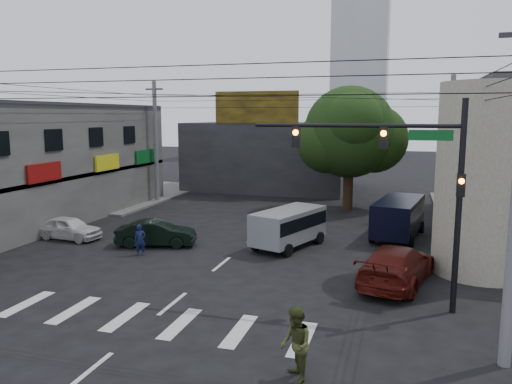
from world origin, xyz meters
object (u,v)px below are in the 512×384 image
at_px(utility_pole_far_left, 156,143).
at_px(white_compact, 69,228).
at_px(maroon_sedan, 397,265).
at_px(navy_van, 398,219).
at_px(traffic_gantry, 408,170).
at_px(dark_sedan, 156,233).
at_px(traffic_officer, 140,240).
at_px(street_tree, 350,132).
at_px(utility_pole_far_right, 449,147).
at_px(silver_minivan, 289,229).
at_px(pedestrian_olive, 295,345).

xyz_separation_m(utility_pole_far_left, white_compact, (0.97, -12.00, -3.98)).
height_order(maroon_sedan, navy_van, navy_van).
relative_size(traffic_gantry, dark_sedan, 1.69).
distance_m(utility_pole_far_left, maroon_sedan, 23.51).
bearing_deg(traffic_officer, utility_pole_far_left, 83.89).
bearing_deg(maroon_sedan, dark_sedan, 0.76).
relative_size(dark_sedan, navy_van, 0.77).
bearing_deg(street_tree, dark_sedan, -122.81).
bearing_deg(maroon_sedan, utility_pole_far_right, -88.38).
xyz_separation_m(silver_minivan, navy_van, (5.31, 3.70, 0.09)).
relative_size(silver_minivan, traffic_officer, 3.26).
bearing_deg(dark_sedan, silver_minivan, -92.06).
relative_size(silver_minivan, pedestrian_olive, 2.52).
xyz_separation_m(street_tree, navy_van, (3.55, -7.57, -4.42)).
bearing_deg(traffic_officer, silver_minivan, -2.53).
relative_size(utility_pole_far_left, utility_pole_far_right, 1.00).
distance_m(traffic_gantry, utility_pole_far_left, 25.00).
height_order(navy_van, traffic_officer, navy_van).
bearing_deg(dark_sedan, utility_pole_far_left, 11.05).
xyz_separation_m(utility_pole_far_left, maroon_sedan, (18.10, -14.51, -3.82)).
relative_size(traffic_gantry, utility_pole_far_right, 0.78).
bearing_deg(dark_sedan, maroon_sedan, -118.41).
height_order(utility_pole_far_right, maroon_sedan, utility_pole_far_right).
distance_m(street_tree, maroon_sedan, 16.60).
bearing_deg(utility_pole_far_left, utility_pole_far_right, 0.00).
xyz_separation_m(dark_sedan, white_compact, (-5.19, -0.07, -0.04)).
height_order(utility_pole_far_right, navy_van, utility_pole_far_right).
height_order(utility_pole_far_right, pedestrian_olive, utility_pole_far_right).
bearing_deg(white_compact, traffic_gantry, -101.27).
bearing_deg(traffic_officer, white_compact, 131.28).
bearing_deg(traffic_officer, street_tree, 30.15).
bearing_deg(utility_pole_far_right, utility_pole_far_left, 180.00).
xyz_separation_m(street_tree, utility_pole_far_left, (-14.50, -1.00, -0.87)).
bearing_deg(dark_sedan, traffic_officer, 166.76).
bearing_deg(traffic_gantry, white_compact, 163.92).
height_order(street_tree, traffic_gantry, street_tree).
height_order(maroon_sedan, silver_minivan, silver_minivan).
xyz_separation_m(navy_van, pedestrian_olive, (-2.28, -16.29, -0.09)).
height_order(street_tree, silver_minivan, street_tree).
relative_size(traffic_gantry, utility_pole_far_left, 0.78).
xyz_separation_m(silver_minivan, pedestrian_olive, (3.03, -12.59, -0.00)).
bearing_deg(utility_pole_far_right, silver_minivan, -128.80).
bearing_deg(traffic_gantry, traffic_officer, 164.82).
distance_m(utility_pole_far_left, traffic_officer, 15.57).
relative_size(maroon_sedan, silver_minivan, 1.17).
relative_size(utility_pole_far_left, navy_van, 1.66).
xyz_separation_m(traffic_officer, pedestrian_olive, (9.52, -9.13, 0.22)).
xyz_separation_m(silver_minivan, traffic_officer, (-6.49, -3.46, -0.22)).
bearing_deg(street_tree, silver_minivan, -98.87).
relative_size(maroon_sedan, navy_van, 1.03).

